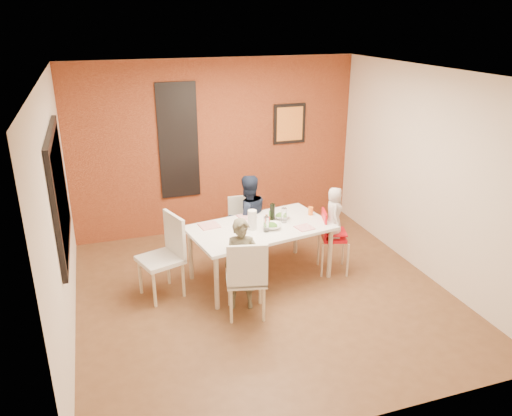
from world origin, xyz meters
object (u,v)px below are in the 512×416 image
object	(u,v)px
chair_left	(167,251)
child_far	(248,218)
paper_towel_roll	(252,220)
high_chair	(331,235)
dining_table	(261,231)
chair_near	(247,276)
chair_far	(243,222)
toddler	(334,212)
wine_bottle	(272,213)
child_near	(242,264)

from	to	relation	value
chair_left	child_far	bearing A→B (deg)	96.57
chair_left	paper_towel_roll	xyz separation A→B (m)	(1.09, -0.05, 0.29)
high_chair	child_far	bearing A→B (deg)	70.82
dining_table	chair_near	world-z (taller)	chair_near
chair_near	chair_far	bearing A→B (deg)	-93.04
chair_left	child_far	world-z (taller)	child_far
chair_far	high_chair	size ratio (longest dim) A/B	0.97
dining_table	chair_left	bearing A→B (deg)	179.75
child_far	toddler	distance (m)	1.22
chair_near	paper_towel_roll	world-z (taller)	paper_towel_roll
toddler	wine_bottle	bearing A→B (deg)	95.68
toddler	wine_bottle	xyz separation A→B (m)	(-0.78, 0.22, 0.01)
chair_near	high_chair	bearing A→B (deg)	-140.21
dining_table	paper_towel_roll	world-z (taller)	paper_towel_roll
chair_left	toddler	bearing A→B (deg)	68.05
chair_left	wine_bottle	world-z (taller)	chair_left
chair_near	chair_left	xyz separation A→B (m)	(-0.77, 0.84, 0.03)
chair_left	high_chair	xyz separation A→B (m)	(2.18, -0.11, -0.05)
chair_left	chair_near	bearing A→B (deg)	23.84
paper_towel_roll	wine_bottle	bearing A→B (deg)	23.91
wine_bottle	dining_table	bearing A→B (deg)	-153.66
chair_near	wine_bottle	bearing A→B (deg)	-112.21
chair_near	paper_towel_roll	size ratio (longest dim) A/B	3.84
high_chair	child_near	size ratio (longest dim) A/B	0.78
chair_near	wine_bottle	size ratio (longest dim) A/B	3.89
child_far	toddler	bearing A→B (deg)	136.87
dining_table	wine_bottle	distance (m)	0.29
chair_far	high_chair	bearing A→B (deg)	-41.32
dining_table	high_chair	size ratio (longest dim) A/B	2.20
child_far	wine_bottle	size ratio (longest dim) A/B	5.00
chair_near	paper_towel_roll	bearing A→B (deg)	-99.71
chair_far	wine_bottle	size ratio (longest dim) A/B	3.37
child_near	paper_towel_roll	bearing A→B (deg)	77.31
child_far	paper_towel_roll	world-z (taller)	child_far
chair_far	paper_towel_roll	distance (m)	0.96
high_chair	wine_bottle	xyz separation A→B (m)	(-0.76, 0.20, 0.34)
paper_towel_roll	chair_near	bearing A→B (deg)	-112.32
paper_towel_roll	toddler	bearing A→B (deg)	-3.74
chair_left	dining_table	bearing A→B (deg)	71.03
chair_far	chair_left	xyz separation A→B (m)	(-1.23, -0.82, 0.10)
chair_left	high_chair	bearing A→B (deg)	68.34
chair_near	child_far	bearing A→B (deg)	-95.34
paper_towel_roll	chair_left	bearing A→B (deg)	177.29
dining_table	toddler	size ratio (longest dim) A/B	2.82
high_chair	child_far	xyz separation A→B (m)	(-0.95, 0.69, 0.10)
high_chair	wine_bottle	world-z (taller)	wine_bottle
high_chair	wine_bottle	size ratio (longest dim) A/B	3.49
chair_far	child_far	world-z (taller)	child_far
high_chair	paper_towel_roll	bearing A→B (deg)	103.65
chair_far	wine_bottle	distance (m)	0.85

